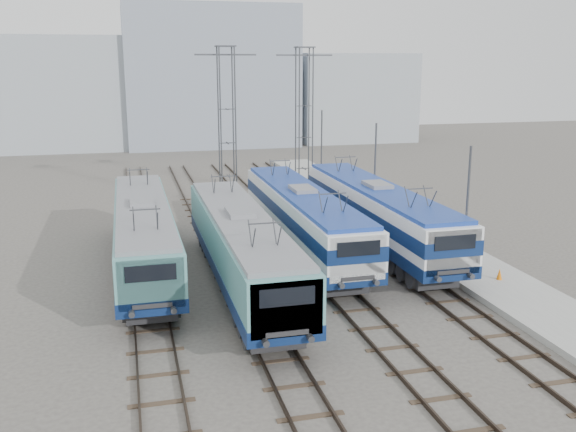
{
  "coord_description": "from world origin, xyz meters",
  "views": [
    {
      "loc": [
        -7.43,
        -25.41,
        10.91
      ],
      "look_at": [
        0.84,
        7.0,
        2.84
      ],
      "focal_mm": 40.0,
      "sensor_mm": 36.0,
      "label": 1
    }
  ],
  "objects_px": {
    "locomotive_center_left": "(242,245)",
    "mast_rear": "(321,152)",
    "catenary_tower_west": "(227,121)",
    "catenary_tower_east": "(304,117)",
    "locomotive_far_right": "(378,211)",
    "locomotive_center_right": "(303,215)",
    "mast_mid": "(375,176)",
    "mast_front": "(466,217)",
    "safety_cone": "(499,274)",
    "locomotive_far_left": "(144,232)"
  },
  "relations": [
    {
      "from": "catenary_tower_west",
      "to": "safety_cone",
      "type": "bearing_deg",
      "value": -63.25
    },
    {
      "from": "locomotive_center_left",
      "to": "mast_rear",
      "type": "distance_m",
      "value": 24.59
    },
    {
      "from": "locomotive_far_right",
      "to": "mast_rear",
      "type": "height_order",
      "value": "mast_rear"
    },
    {
      "from": "locomotive_far_left",
      "to": "mast_front",
      "type": "bearing_deg",
      "value": -20.61
    },
    {
      "from": "locomotive_center_right",
      "to": "locomotive_center_left",
      "type": "bearing_deg",
      "value": -132.0
    },
    {
      "from": "locomotive_far_left",
      "to": "mast_front",
      "type": "height_order",
      "value": "mast_front"
    },
    {
      "from": "locomotive_center_right",
      "to": "mast_mid",
      "type": "relative_size",
      "value": 2.62
    },
    {
      "from": "catenary_tower_west",
      "to": "catenary_tower_east",
      "type": "xyz_separation_m",
      "value": [
        6.5,
        2.0,
        0.0
      ]
    },
    {
      "from": "locomotive_center_right",
      "to": "catenary_tower_west",
      "type": "distance_m",
      "value": 13.91
    },
    {
      "from": "locomotive_far_left",
      "to": "locomotive_center_left",
      "type": "distance_m",
      "value": 5.89
    },
    {
      "from": "mast_front",
      "to": "mast_rear",
      "type": "xyz_separation_m",
      "value": [
        0.0,
        24.0,
        0.0
      ]
    },
    {
      "from": "locomotive_far_left",
      "to": "mast_front",
      "type": "relative_size",
      "value": 2.6
    },
    {
      "from": "locomotive_far_right",
      "to": "locomotive_center_right",
      "type": "bearing_deg",
      "value": 178.09
    },
    {
      "from": "locomotive_far_right",
      "to": "mast_mid",
      "type": "relative_size",
      "value": 2.67
    },
    {
      "from": "locomotive_far_right",
      "to": "mast_mid",
      "type": "distance_m",
      "value": 5.62
    },
    {
      "from": "locomotive_center_right",
      "to": "safety_cone",
      "type": "relative_size",
      "value": 31.83
    },
    {
      "from": "catenary_tower_east",
      "to": "mast_rear",
      "type": "relative_size",
      "value": 1.71
    },
    {
      "from": "locomotive_far_right",
      "to": "catenary_tower_west",
      "type": "xyz_separation_m",
      "value": [
        -6.75,
        13.18,
        4.26
      ]
    },
    {
      "from": "locomotive_center_left",
      "to": "mast_rear",
      "type": "relative_size",
      "value": 2.63
    },
    {
      "from": "locomotive_far_right",
      "to": "mast_mid",
      "type": "bearing_deg",
      "value": 70.36
    },
    {
      "from": "locomotive_center_left",
      "to": "locomotive_center_right",
      "type": "bearing_deg",
      "value": 48.0
    },
    {
      "from": "catenary_tower_west",
      "to": "locomotive_far_right",
      "type": "bearing_deg",
      "value": -62.89
    },
    {
      "from": "safety_cone",
      "to": "catenary_tower_west",
      "type": "bearing_deg",
      "value": 116.75
    },
    {
      "from": "locomotive_far_left",
      "to": "catenary_tower_west",
      "type": "distance_m",
      "value": 16.34
    },
    {
      "from": "locomotive_far_right",
      "to": "mast_rear",
      "type": "relative_size",
      "value": 2.67
    },
    {
      "from": "mast_mid",
      "to": "mast_rear",
      "type": "xyz_separation_m",
      "value": [
        0.0,
        12.0,
        0.0
      ]
    },
    {
      "from": "catenary_tower_east",
      "to": "mast_mid",
      "type": "height_order",
      "value": "catenary_tower_east"
    },
    {
      "from": "locomotive_center_left",
      "to": "catenary_tower_east",
      "type": "distance_m",
      "value": 22.29
    },
    {
      "from": "locomotive_center_left",
      "to": "mast_rear",
      "type": "height_order",
      "value": "mast_rear"
    },
    {
      "from": "locomotive_center_left",
      "to": "locomotive_far_right",
      "type": "distance_m",
      "value": 10.22
    },
    {
      "from": "catenary_tower_west",
      "to": "mast_rear",
      "type": "bearing_deg",
      "value": 24.94
    },
    {
      "from": "catenary_tower_east",
      "to": "safety_cone",
      "type": "relative_size",
      "value": 20.82
    },
    {
      "from": "catenary_tower_east",
      "to": "locomotive_far_left",
      "type": "bearing_deg",
      "value": -129.23
    },
    {
      "from": "locomotive_far_right",
      "to": "catenary_tower_west",
      "type": "distance_m",
      "value": 15.41
    },
    {
      "from": "safety_cone",
      "to": "catenary_tower_east",
      "type": "bearing_deg",
      "value": 99.69
    },
    {
      "from": "mast_mid",
      "to": "mast_rear",
      "type": "height_order",
      "value": "same"
    },
    {
      "from": "mast_front",
      "to": "locomotive_far_right",
      "type": "bearing_deg",
      "value": 105.19
    },
    {
      "from": "locomotive_center_right",
      "to": "mast_front",
      "type": "relative_size",
      "value": 2.62
    },
    {
      "from": "locomotive_center_right",
      "to": "catenary_tower_east",
      "type": "relative_size",
      "value": 1.53
    },
    {
      "from": "mast_mid",
      "to": "safety_cone",
      "type": "distance_m",
      "value": 12.98
    },
    {
      "from": "mast_mid",
      "to": "mast_rear",
      "type": "bearing_deg",
      "value": 90.0
    },
    {
      "from": "catenary_tower_west",
      "to": "safety_cone",
      "type": "relative_size",
      "value": 20.82
    },
    {
      "from": "mast_front",
      "to": "mast_mid",
      "type": "distance_m",
      "value": 12.0
    },
    {
      "from": "mast_rear",
      "to": "locomotive_center_left",
      "type": "bearing_deg",
      "value": -116.22
    },
    {
      "from": "locomotive_center_right",
      "to": "mast_rear",
      "type": "distance_m",
      "value": 18.22
    },
    {
      "from": "mast_front",
      "to": "mast_rear",
      "type": "bearing_deg",
      "value": 90.0
    },
    {
      "from": "locomotive_center_left",
      "to": "locomotive_center_right",
      "type": "distance_m",
      "value": 6.72
    },
    {
      "from": "locomotive_center_left",
      "to": "catenary_tower_west",
      "type": "distance_m",
      "value": 18.69
    },
    {
      "from": "catenary_tower_west",
      "to": "locomotive_center_left",
      "type": "bearing_deg",
      "value": -97.11
    },
    {
      "from": "locomotive_far_right",
      "to": "mast_mid",
      "type": "height_order",
      "value": "mast_mid"
    }
  ]
}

